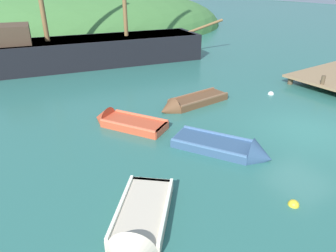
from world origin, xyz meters
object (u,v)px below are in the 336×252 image
Objects in this scene: buoy_white at (271,94)px; rowboat_far at (139,229)px; rowboat_portside at (230,150)px; rowboat_near_dock at (123,123)px; rowboat_outer_left at (189,104)px; sailing_ship at (85,55)px; buoy_yellow at (293,205)px.

rowboat_far is at bearing -156.51° from buoy_white.
rowboat_far reaches higher than rowboat_portside.
rowboat_portside is at bearing 177.46° from rowboat_near_dock.
rowboat_outer_left is at bearing 175.73° from rowboat_far.
rowboat_portside is 4.57m from rowboat_near_dock.
sailing_ship is 10.25m from rowboat_near_dock.
rowboat_far reaches higher than buoy_yellow.
rowboat_outer_left is 12.55× the size of buoy_yellow.
rowboat_outer_left is at bearing 74.58° from buoy_yellow.
rowboat_far is at bearing 41.33° from rowboat_outer_left.
sailing_ship is 5.18× the size of rowboat_portside.
rowboat_portside is at bearing 79.47° from buoy_yellow.
sailing_ship is 10.00m from rowboat_outer_left.
buoy_yellow is (3.91, -1.46, -0.11)m from rowboat_far.
rowboat_outer_left reaches higher than buoy_white.
rowboat_outer_left is 4.62m from buoy_white.
sailing_ship is 12.49m from buoy_white.
buoy_white is at bearing 163.08° from rowboat_outer_left.
sailing_ship is at bearing -42.28° from rowboat_near_dock.
rowboat_portside is 1.16× the size of rowboat_far.
rowboat_portside is 2.99m from buoy_yellow.
sailing_ship is at bearing -154.41° from rowboat_far.
rowboat_near_dock is at bearing -0.86° from rowboat_outer_left.
rowboat_portside is 0.95× the size of rowboat_outer_left.
buoy_white is at bearing -127.41° from rowboat_near_dock.
rowboat_portside is (-0.08, -14.05, -0.58)m from sailing_ship.
rowboat_near_dock is at bearing -161.13° from rowboat_far.
rowboat_near_dock is 10.74× the size of buoy_white.
buoy_white is at bearing 42.78° from buoy_yellow.
buoy_white is (4.47, -1.15, -0.10)m from rowboat_outer_left.
rowboat_outer_left is at bearing -70.49° from sailing_ship.
sailing_ship reaches higher than rowboat_portside.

